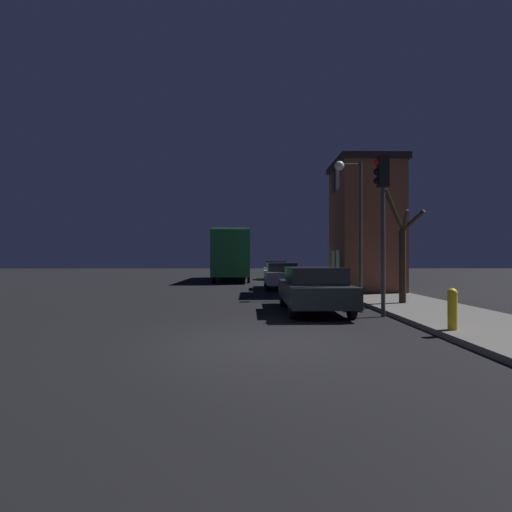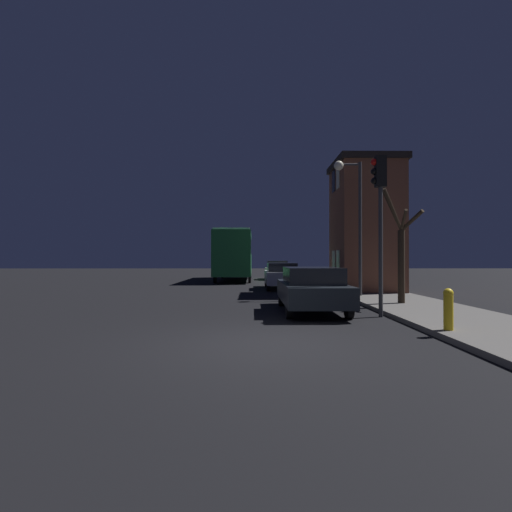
{
  "view_description": "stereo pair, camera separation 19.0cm",
  "coord_description": "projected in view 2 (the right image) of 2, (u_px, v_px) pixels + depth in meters",
  "views": [
    {
      "loc": [
        -0.39,
        -7.92,
        1.68
      ],
      "look_at": [
        -0.04,
        12.14,
        1.81
      ],
      "focal_mm": 28.0,
      "sensor_mm": 36.0,
      "label": 1
    },
    {
      "loc": [
        -0.2,
        -7.93,
        1.68
      ],
      "look_at": [
        -0.04,
        12.14,
        1.81
      ],
      "focal_mm": 28.0,
      "sensor_mm": 36.0,
      "label": 2
    }
  ],
  "objects": [
    {
      "name": "car_near_lane",
      "position": [
        311.0,
        288.0,
        12.57
      ],
      "size": [
        1.85,
        4.75,
        1.41
      ],
      "color": "black",
      "rests_on": "ground"
    },
    {
      "name": "bare_tree",
      "position": [
        401.0,
        252.0,
        13.82
      ],
      "size": [
        1.44,
        1.01,
        4.01
      ],
      "color": "#2D2319",
      "rests_on": "sidewalk"
    },
    {
      "name": "car_far_lane",
      "position": [
        277.0,
        270.0,
        32.04
      ],
      "size": [
        1.76,
        3.83,
        1.5
      ],
      "color": "beige",
      "rests_on": "ground"
    },
    {
      "name": "bus",
      "position": [
        235.0,
        252.0,
        30.83
      ],
      "size": [
        2.58,
        10.35,
        3.7
      ],
      "color": "#1E6B33",
      "rests_on": "ground"
    },
    {
      "name": "car_mid_lane",
      "position": [
        281.0,
        275.0,
        22.06
      ],
      "size": [
        1.73,
        4.64,
        1.44
      ],
      "color": "#B7BABF",
      "rests_on": "ground"
    },
    {
      "name": "brick_building",
      "position": [
        365.0,
        225.0,
        19.56
      ],
      "size": [
        3.13,
        3.76,
        6.34
      ],
      "color": "brown",
      "rests_on": "sidewalk"
    },
    {
      "name": "streetlamp",
      "position": [
        352.0,
        203.0,
        16.78
      ],
      "size": [
        1.17,
        0.4,
        5.67
      ],
      "color": "#38383A",
      "rests_on": "sidewalk"
    },
    {
      "name": "fire_hydrant",
      "position": [
        448.0,
        308.0,
        8.63
      ],
      "size": [
        0.21,
        0.21,
        0.91
      ],
      "color": "gold",
      "rests_on": "sidewalk"
    },
    {
      "name": "traffic_light",
      "position": [
        380.0,
        202.0,
        11.47
      ],
      "size": [
        0.43,
        0.24,
        4.64
      ],
      "color": "#38383A",
      "rests_on": "ground"
    },
    {
      "name": "ground_plane",
      "position": [
        263.0,
        343.0,
        7.92
      ],
      "size": [
        120.0,
        120.0,
        0.0
      ],
      "primitive_type": "plane",
      "color": "black"
    }
  ]
}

